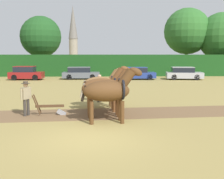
% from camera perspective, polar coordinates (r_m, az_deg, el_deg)
% --- Properties ---
extents(ground_plane, '(240.00, 240.00, 0.00)m').
position_cam_1_polar(ground_plane, '(10.21, -4.86, -9.85)').
color(ground_plane, '#998447').
extents(plowed_furrow_strip, '(31.59, 5.49, 0.01)m').
position_cam_1_polar(plowed_furrow_strip, '(14.58, -20.77, -5.07)').
color(plowed_furrow_strip, brown).
rests_on(plowed_furrow_strip, ground).
extents(hedgerow, '(73.04, 1.75, 2.89)m').
position_cam_1_polar(hedgerow, '(38.11, -2.69, 4.93)').
color(hedgerow, '#194719').
rests_on(hedgerow, ground).
extents(tree_left, '(6.24, 6.24, 8.73)m').
position_cam_1_polar(tree_left, '(45.06, -14.26, 10.36)').
color(tree_left, '#423323').
rests_on(tree_left, ground).
extents(tree_center_left, '(7.07, 7.07, 9.97)m').
position_cam_1_polar(tree_center_left, '(45.57, 15.02, 11.34)').
color(tree_center_left, '#423323').
rests_on(tree_center_left, ground).
extents(tree_center, '(7.23, 7.23, 9.20)m').
position_cam_1_polar(tree_center, '(46.11, 21.49, 9.99)').
color(tree_center, '#423323').
rests_on(tree_center, ground).
extents(church_spire, '(2.25, 2.25, 14.64)m').
position_cam_1_polar(church_spire, '(70.20, -7.90, 11.02)').
color(church_spire, gray).
rests_on(church_spire, ground).
extents(draft_horse_lead_left, '(2.76, 1.15, 2.50)m').
position_cam_1_polar(draft_horse_lead_left, '(12.18, -0.62, -0.25)').
color(draft_horse_lead_left, '#513319').
rests_on(draft_horse_lead_left, ground).
extents(draft_horse_lead_right, '(2.79, 1.12, 2.40)m').
position_cam_1_polar(draft_horse_lead_right, '(13.39, -1.20, 0.24)').
color(draft_horse_lead_right, brown).
rests_on(draft_horse_lead_right, ground).
extents(draft_horse_trail_left, '(2.69, 1.02, 2.44)m').
position_cam_1_polar(draft_horse_trail_left, '(14.60, -1.63, 0.74)').
color(draft_horse_trail_left, brown).
rests_on(draft_horse_trail_left, ground).
extents(draft_horse_trail_right, '(2.61, 1.11, 2.28)m').
position_cam_1_polar(draft_horse_trail_right, '(15.81, -2.09, 1.03)').
color(draft_horse_trail_right, brown).
rests_on(draft_horse_trail_right, ground).
extents(plow, '(1.64, 0.49, 1.13)m').
position_cam_1_polar(plow, '(14.15, -11.99, -3.82)').
color(plow, '#4C331E').
rests_on(plow, ground).
extents(farmer_at_plow, '(0.42, 0.58, 1.69)m').
position_cam_1_polar(farmer_at_plow, '(14.18, -17.07, -1.23)').
color(farmer_at_plow, '#38332D').
rests_on(farmer_at_plow, ground).
extents(farmer_beside_team, '(0.49, 0.53, 1.73)m').
position_cam_1_polar(farmer_beside_team, '(17.48, -2.55, 0.73)').
color(farmer_beside_team, '#38332D').
rests_on(farmer_beside_team, ground).
extents(parked_car_far_left, '(3.83, 1.83, 1.58)m').
position_cam_1_polar(parked_car_far_left, '(34.02, -17.07, 3.17)').
color(parked_car_far_left, maroon).
rests_on(parked_car_far_left, ground).
extents(parked_car_left, '(4.38, 1.92, 1.45)m').
position_cam_1_polar(parked_car_left, '(33.56, -6.40, 3.30)').
color(parked_car_left, '#565B66').
rests_on(parked_car_left, ground).
extents(parked_car_center_left, '(4.02, 1.75, 1.45)m').
position_cam_1_polar(parked_car_center_left, '(33.08, 5.22, 3.26)').
color(parked_car_center_left, navy).
rests_on(parked_car_center_left, ground).
extents(parked_car_center, '(4.33, 2.31, 1.47)m').
position_cam_1_polar(parked_car_center, '(33.90, 14.38, 3.18)').
color(parked_car_center, '#A8A8B2').
rests_on(parked_car_center, ground).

